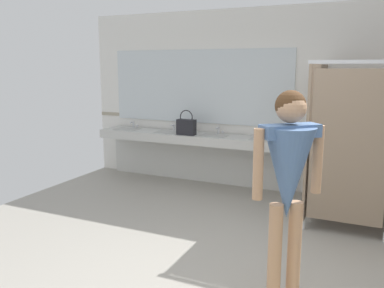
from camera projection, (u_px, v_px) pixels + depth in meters
wall_back at (305, 101)px, 6.04m from camera, size 7.40×0.12×2.80m
wall_back_tile_band at (303, 125)px, 6.05m from camera, size 7.40×0.01×0.06m
vanity_counter at (193, 146)px, 6.66m from camera, size 3.25×0.54×0.95m
mirror_panel at (198, 87)px, 6.65m from camera, size 3.15×0.02×1.20m
person_standing at (288, 172)px, 3.12m from camera, size 0.57×0.57×1.74m
handbag at (186, 126)px, 6.41m from camera, size 0.30×0.14×0.40m
soap_dispenser at (184, 126)px, 6.76m from camera, size 0.07×0.07×0.20m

